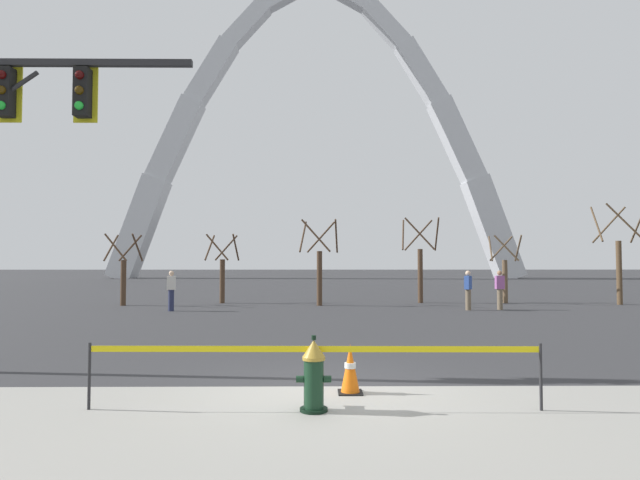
# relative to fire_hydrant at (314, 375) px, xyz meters

# --- Properties ---
(ground_plane) EXTENTS (240.00, 240.00, 0.00)m
(ground_plane) POSITION_rel_fire_hydrant_xyz_m (0.21, 1.29, -0.47)
(ground_plane) COLOR #333335
(fire_hydrant) EXTENTS (0.46, 0.48, 0.99)m
(fire_hydrant) POSITION_rel_fire_hydrant_xyz_m (0.00, 0.00, 0.00)
(fire_hydrant) COLOR black
(fire_hydrant) RESTS_ON ground
(caution_tape_barrier) EXTENTS (5.97, 0.14, 0.88)m
(caution_tape_barrier) POSITION_rel_fire_hydrant_xyz_m (0.01, 0.04, 0.16)
(caution_tape_barrier) COLOR #232326
(caution_tape_barrier) RESTS_ON ground
(traffic_cone_by_hydrant) EXTENTS (0.36, 0.36, 0.73)m
(traffic_cone_by_hydrant) POSITION_rel_fire_hydrant_xyz_m (0.54, 0.92, -0.11)
(traffic_cone_by_hydrant) COLOR black
(traffic_cone_by_hydrant) RESTS_ON ground
(monument_arch) EXTENTS (49.16, 2.91, 36.58)m
(monument_arch) POSITION_rel_fire_hydrant_xyz_m (0.21, 55.10, 15.68)
(monument_arch) COLOR silver
(monument_arch) RESTS_ON ground
(tree_far_left) EXTENTS (1.49, 1.50, 3.19)m
(tree_far_left) POSITION_rel_fire_hydrant_xyz_m (-8.53, 16.49, 0.95)
(tree_far_left) COLOR #473323
(tree_far_left) RESTS_ON ground
(tree_left_mid) EXTENTS (1.51, 1.52, 3.25)m
(tree_left_mid) POSITION_rel_fire_hydrant_xyz_m (-4.36, 17.81, 0.97)
(tree_left_mid) COLOR #473323
(tree_left_mid) RESTS_ON ground
(tree_center_left) EXTENTS (1.76, 1.77, 3.81)m
(tree_center_left) POSITION_rel_fire_hydrant_xyz_m (0.22, 16.39, 1.23)
(tree_center_left) COLOR #473323
(tree_center_left) RESTS_ON ground
(tree_center_right) EXTENTS (1.85, 1.86, 4.01)m
(tree_center_right) POSITION_rel_fire_hydrant_xyz_m (5.03, 17.90, 1.32)
(tree_center_right) COLOR #473323
(tree_center_right) RESTS_ON ground
(tree_right_mid) EXTENTS (1.49, 1.50, 3.20)m
(tree_right_mid) POSITION_rel_fire_hydrant_xyz_m (8.99, 17.69, 0.95)
(tree_right_mid) COLOR brown
(tree_right_mid) RESTS_ON ground
(tree_far_right) EXTENTS (2.10, 2.11, 4.56)m
(tree_far_right) POSITION_rel_fire_hydrant_xyz_m (13.88, 16.77, 1.56)
(tree_far_right) COLOR brown
(tree_far_right) RESTS_ON ground
(pedestrian_walking_left) EXTENTS (0.37, 0.39, 1.59)m
(pedestrian_walking_left) POSITION_rel_fire_hydrant_xyz_m (6.19, 14.12, 0.35)
(pedestrian_walking_left) COLOR brown
(pedestrian_walking_left) RESTS_ON ground
(pedestrian_standing_center) EXTENTS (0.35, 0.23, 1.59)m
(pedestrian_standing_center) POSITION_rel_fire_hydrant_xyz_m (7.55, 14.32, 0.35)
(pedestrian_standing_center) COLOR brown
(pedestrian_standing_center) RESTS_ON ground
(pedestrian_walking_right) EXTENTS (0.38, 0.27, 1.59)m
(pedestrian_walking_right) POSITION_rel_fire_hydrant_xyz_m (-5.67, 13.88, 0.35)
(pedestrian_walking_right) COLOR #232847
(pedestrian_walking_right) RESTS_ON ground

